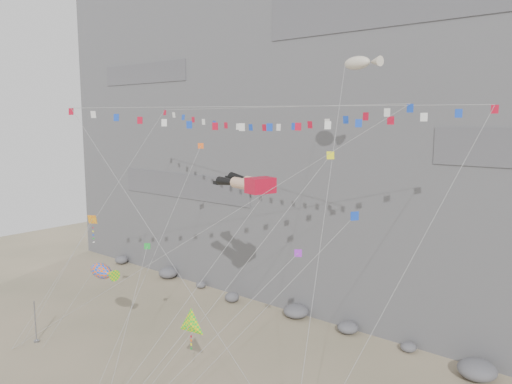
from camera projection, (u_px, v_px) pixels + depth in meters
ground at (168, 384)px, 38.32m from camera, size 120.00×120.00×0.00m
cliff at (372, 78)px, 59.07m from camera, size 80.00×28.00×50.00m
talus_boulders at (296, 312)px, 51.17m from camera, size 60.00×3.00×1.20m
anchor_pole_left at (35, 322)px, 45.30m from camera, size 0.12×0.12×3.88m
legs_kite at (247, 183)px, 40.65m from camera, size 7.07×16.69×20.82m
flag_banner_upper at (257, 108)px, 42.16m from camera, size 30.22×16.74×30.30m
flag_banner_lower at (256, 107)px, 35.76m from camera, size 29.07×12.06×23.63m
harlequin_kite at (92, 220)px, 45.50m from camera, size 4.15×6.65×12.85m
fish_windsock at (101, 271)px, 43.64m from camera, size 5.97×4.63×8.82m
delta_kite at (190, 325)px, 33.67m from camera, size 2.75×7.85×9.87m
blimp_windsock at (357, 64)px, 37.58m from camera, size 5.88×14.88×28.20m
small_kite_a at (199, 150)px, 46.18m from camera, size 4.08×15.21×23.13m
small_kite_b at (296, 255)px, 36.49m from camera, size 6.03×12.94×16.92m
small_kite_c at (146, 249)px, 38.46m from camera, size 3.71×7.28×12.73m
small_kite_d at (327, 160)px, 35.15m from camera, size 8.69×13.45×23.14m
small_kite_e at (351, 220)px, 30.25m from camera, size 10.76×9.12×19.42m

